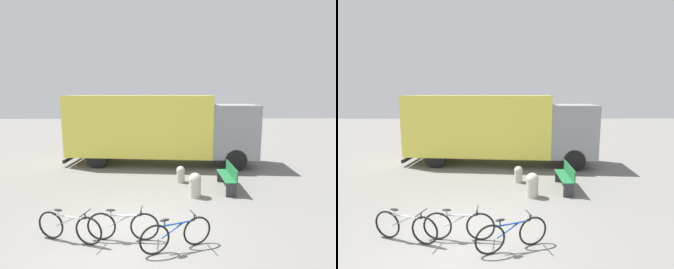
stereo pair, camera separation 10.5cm
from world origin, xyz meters
TOP-DOWN VIEW (x-y plane):
  - ground_plane at (0.00, 0.00)m, footprint 60.00×60.00m
  - delivery_truck at (0.60, 6.67)m, footprint 9.09×3.04m
  - park_bench at (3.13, 3.12)m, footprint 0.42×1.62m
  - bicycle_near at (-1.36, -0.20)m, footprint 1.62×0.60m
  - bicycle_middle at (-0.14, -0.16)m, footprint 1.68×0.44m
  - bicycle_far at (1.08, -0.56)m, footprint 1.59×0.67m
  - bollard_near_bench at (1.85, 2.42)m, footprint 0.42×0.42m
  - bollard_far_bench at (1.48, 3.88)m, footprint 0.33×0.33m

SIDE VIEW (x-z plane):
  - ground_plane at x=0.00m, z-range 0.00..0.00m
  - bollard_far_bench at x=1.48m, z-range 0.02..0.65m
  - bicycle_near at x=-1.36m, z-range -0.02..0.74m
  - bicycle_middle at x=-0.14m, z-range -0.02..0.74m
  - bicycle_far at x=1.08m, z-range -0.02..0.74m
  - bollard_near_bench at x=1.85m, z-range 0.03..0.84m
  - park_bench at x=3.13m, z-range 0.05..0.93m
  - delivery_truck at x=0.60m, z-range 0.17..3.47m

